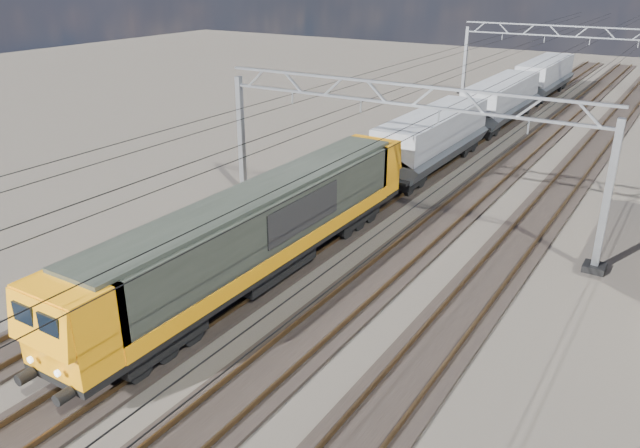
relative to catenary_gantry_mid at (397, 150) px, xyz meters
The scene contains 12 objects.
ground 5.59m from the catenary_gantry_mid, 90.00° to the right, with size 160.00×160.00×0.00m, color black.
track_outer_west 8.17m from the catenary_gantry_mid, 146.31° to the right, with size 2.60×140.00×0.30m.
track_loco 5.89m from the catenary_gantry_mid, 116.57° to the right, with size 2.60×140.00×0.30m.
track_inner_east 5.89m from the catenary_gantry_mid, 63.43° to the right, with size 2.60×140.00×0.30m.
track_outer_east 8.17m from the catenary_gantry_mid, 33.69° to the right, with size 2.60×140.00×0.30m.
catenary_gantry_mid is the anchor object (origin of this frame).
catenary_gantry_far 36.00m from the catenary_gantry_mid, 90.00° to the left, with size 19.90×0.90×7.11m.
overhead_wires 4.40m from the catenary_gantry_mid, 90.00° to the left, with size 12.03×140.00×0.53m.
locomotive 8.44m from the catenary_gantry_mid, 103.95° to the right, with size 2.76×21.10×3.62m.
hopper_wagon_lead 9.99m from the catenary_gantry_mid, 101.71° to the left, with size 3.38×13.00×3.25m.
hopper_wagon_mid 23.99m from the catenary_gantry_mid, 94.79° to the left, with size 3.38×13.00×3.25m.
hopper_wagon_third 38.14m from the catenary_gantry_mid, 93.01° to the left, with size 3.38×13.00×3.25m.
Camera 1 is at (12.20, -22.47, 12.02)m, focal length 35.00 mm.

